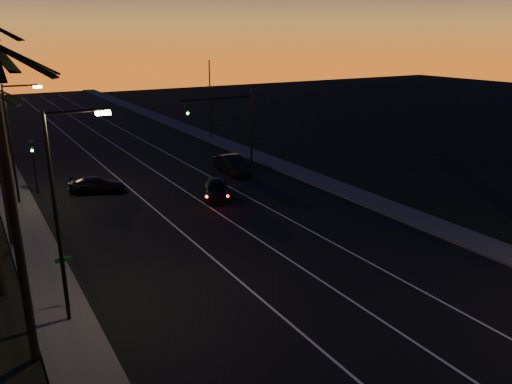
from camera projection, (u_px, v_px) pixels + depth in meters
road at (205, 210)px, 34.73m from camera, size 20.00×170.00×0.01m
sidewalk_left at (32, 241)px, 29.28m from camera, size 2.40×170.00×0.16m
sidewalk_right at (332, 186)px, 40.13m from camera, size 2.40×170.00×0.16m
lane_stripe_left at (164, 217)px, 33.27m from camera, size 0.12×160.00×0.01m
lane_stripe_mid at (212, 209)px, 34.97m from camera, size 0.12×160.00×0.01m
lane_stripe_right at (255, 201)px, 36.66m from camera, size 0.12×160.00×0.01m
palm_near at (8, 179)px, 16.64m from camera, size 4.25×4.16×11.53m
streetlight_left_near at (62, 202)px, 19.73m from camera, size 2.55×0.26×9.00m
streetlight_left_far at (14, 134)px, 34.61m from camera, size 2.55×0.26×8.50m
street_sign at (66, 276)px, 21.61m from camera, size 0.70×0.06×2.60m
signal_mast at (229, 115)px, 44.96m from camera, size 7.10×0.41×7.00m
signal_post at (33, 157)px, 37.46m from camera, size 0.28×0.37×4.20m
far_pole_right at (210, 101)px, 56.78m from camera, size 0.14×0.14×9.00m
lead_car at (216, 189)px, 37.01m from camera, size 3.51×5.02×1.46m
right_car at (233, 165)px, 43.73m from camera, size 1.80×4.82×1.57m
cross_car at (97, 185)px, 38.34m from camera, size 4.56×3.20×1.22m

